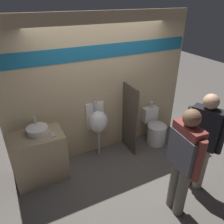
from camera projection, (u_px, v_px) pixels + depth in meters
ground_plane at (116, 162)px, 4.31m from camera, size 16.00×16.00×0.00m
display_wall at (102, 88)px, 4.13m from camera, size 3.67×0.07×2.70m
sink_counter at (40, 157)px, 3.78m from camera, size 0.87×0.58×0.89m
sink_basin at (37, 130)px, 3.61m from camera, size 0.35×0.35×0.25m
cell_phone at (53, 135)px, 3.58m from camera, size 0.07×0.14×0.01m
divider_near_counter at (130, 119)px, 4.39m from camera, size 0.03×0.54×1.43m
urinal_near_counter at (98, 122)px, 4.21m from camera, size 0.38×0.31×1.15m
toilet at (155, 130)px, 4.79m from camera, size 0.42×0.58×0.90m
person_in_vest at (184, 157)px, 2.92m from camera, size 0.25×0.60×1.72m
person_with_lanyard at (202, 140)px, 3.36m from camera, size 0.35×0.55×1.71m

